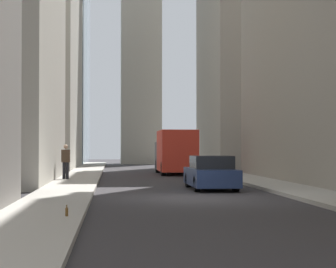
{
  "coord_description": "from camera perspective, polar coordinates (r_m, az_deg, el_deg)",
  "views": [
    {
      "loc": [
        -20.4,
        2.71,
        1.77
      ],
      "look_at": [
        13.3,
        -0.44,
        2.53
      ],
      "focal_mm": 63.52,
      "sensor_mm": 36.0,
      "label": 1
    }
  ],
  "objects": [
    {
      "name": "sidewalk_left",
      "position": [
        21.7,
        14.15,
        -5.73
      ],
      "size": [
        90.0,
        2.2,
        0.14
      ],
      "primitive_type": "cube",
      "color": "#A8A399",
      "rests_on": "ground_plane"
    },
    {
      "name": "building_right_far",
      "position": [
        50.33,
        -14.42,
        7.89
      ],
      "size": [
        16.16,
        10.5,
        19.5
      ],
      "color": "#B7B2A5",
      "rests_on": "ground_plane"
    },
    {
      "name": "sidewalk_right",
      "position": [
        20.54,
        -10.38,
        -6.0
      ],
      "size": [
        90.0,
        2.2,
        0.14
      ],
      "primitive_type": "cube",
      "color": "#A8A399",
      "rests_on": "ground_plane"
    },
    {
      "name": "building_left_far",
      "position": [
        54.97,
        8.99,
        11.67
      ],
      "size": [
        13.22,
        10.5,
        28.12
      ],
      "color": "gray",
      "rests_on": "ground_plane"
    },
    {
      "name": "sedan_navy",
      "position": [
        24.99,
        4.14,
        -3.81
      ],
      "size": [
        4.3,
        1.78,
        1.42
      ],
      "color": "navy",
      "rests_on": "ground_plane"
    },
    {
      "name": "delivery_truck",
      "position": [
        39.04,
        0.7,
        -1.74
      ],
      "size": [
        6.46,
        2.25,
        2.84
      ],
      "color": "red",
      "rests_on": "ground_plane"
    },
    {
      "name": "discarded_bottle",
      "position": [
        14.32,
        -9.7,
        -7.35
      ],
      "size": [
        0.07,
        0.07,
        0.27
      ],
      "color": "brown",
      "rests_on": "sidewalk_right"
    },
    {
      "name": "ground_plane",
      "position": [
        20.65,
        2.23,
        -6.19
      ],
      "size": [
        135.0,
        135.0,
        0.0
      ],
      "primitive_type": "plane",
      "color": "#302D30"
    },
    {
      "name": "pedestrian",
      "position": [
        30.98,
        -9.79,
        -2.49
      ],
      "size": [
        0.26,
        0.44,
        1.77
      ],
      "color": "black",
      "rests_on": "sidewalk_right"
    }
  ]
}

